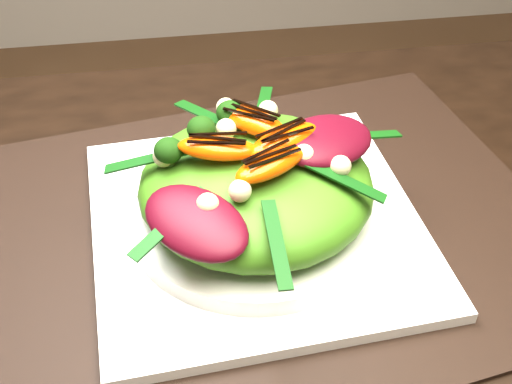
{
  "coord_description": "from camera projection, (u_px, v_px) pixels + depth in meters",
  "views": [
    {
      "loc": [
        0.07,
        -0.32,
        1.18
      ],
      "look_at": [
        0.14,
        0.13,
        0.8
      ],
      "focal_mm": 48.0,
      "sensor_mm": 36.0,
      "label": 1
    }
  ],
  "objects": [
    {
      "name": "macadamia_nut",
      "position": [
        285.0,
        163.0,
        0.55
      ],
      "size": [
        0.02,
        0.02,
        0.02
      ],
      "primitive_type": "sphere",
      "rotation": [
        0.0,
        0.0,
        -0.31
      ],
      "color": "beige",
      "rests_on": "lettuce_mound"
    },
    {
      "name": "orange_segment",
      "position": [
        244.0,
        126.0,
        0.59
      ],
      "size": [
        0.07,
        0.03,
        0.02
      ],
      "primitive_type": "ellipsoid",
      "rotation": [
        0.0,
        0.0,
        -0.06
      ],
      "color": "#FF4504",
      "rests_on": "lettuce_mound"
    },
    {
      "name": "radicchio_leaf",
      "position": [
        326.0,
        141.0,
        0.58
      ],
      "size": [
        0.11,
        0.09,
        0.02
      ],
      "primitive_type": "ellipsoid",
      "rotation": [
        0.0,
        0.0,
        0.47
      ],
      "color": "#410712",
      "rests_on": "lettuce_mound"
    },
    {
      "name": "lettuce_mound",
      "position": [
        256.0,
        185.0,
        0.59
      ],
      "size": [
        0.25,
        0.25,
        0.07
      ],
      "primitive_type": "ellipsoid",
      "rotation": [
        0.0,
        0.0,
        0.3
      ],
      "color": "#437B17",
      "rests_on": "salad_bowl"
    },
    {
      "name": "plate_base",
      "position": [
        256.0,
        224.0,
        0.62
      ],
      "size": [
        0.31,
        0.31,
        0.01
      ],
      "primitive_type": "cube",
      "rotation": [
        0.0,
        0.0,
        0.07
      ],
      "color": "white",
      "rests_on": "placemat"
    },
    {
      "name": "balsamic_drizzle",
      "position": [
        244.0,
        117.0,
        0.58
      ],
      "size": [
        0.05,
        0.01,
        0.0
      ],
      "primitive_type": "cube",
      "rotation": [
        0.0,
        0.0,
        -0.06
      ],
      "color": "black",
      "rests_on": "orange_segment"
    },
    {
      "name": "broccoli_floret",
      "position": [
        195.0,
        122.0,
        0.59
      ],
      "size": [
        0.04,
        0.04,
        0.03
      ],
      "primitive_type": "sphere",
      "rotation": [
        0.0,
        0.0,
        -0.13
      ],
      "color": "#123609",
      "rests_on": "lettuce_mound"
    },
    {
      "name": "salad_bowl",
      "position": [
        256.0,
        212.0,
        0.61
      ],
      "size": [
        0.28,
        0.28,
        0.02
      ],
      "primitive_type": "cylinder",
      "rotation": [
        0.0,
        0.0,
        0.27
      ],
      "color": "white",
      "rests_on": "plate_base"
    },
    {
      "name": "placemat",
      "position": [
        256.0,
        230.0,
        0.62
      ],
      "size": [
        0.6,
        0.49,
        0.0
      ],
      "primitive_type": "cube",
      "rotation": [
        0.0,
        0.0,
        0.17
      ],
      "color": "black",
      "rests_on": "dining_table"
    }
  ]
}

